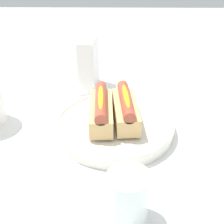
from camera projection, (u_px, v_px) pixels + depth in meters
The scene contains 6 objects.
ground_plane at pixel (113, 128), 0.73m from camera, with size 2.40×2.40×0.00m, color white.
serving_bowl at pixel (112, 125), 0.71m from camera, with size 0.27×0.27×0.03m.
hotdog_front at pixel (124, 108), 0.69m from camera, with size 0.15×0.06×0.06m.
hotdog_back at pixel (100, 110), 0.69m from camera, with size 0.15×0.06×0.06m.
water_glass at pixel (126, 198), 0.49m from camera, with size 0.07×0.07×0.09m.
napkin_box at pixel (88, 64), 0.87m from camera, with size 0.11×0.04×0.15m, color white.
Camera 1 is at (-0.60, -0.00, 0.41)m, focal length 49.71 mm.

